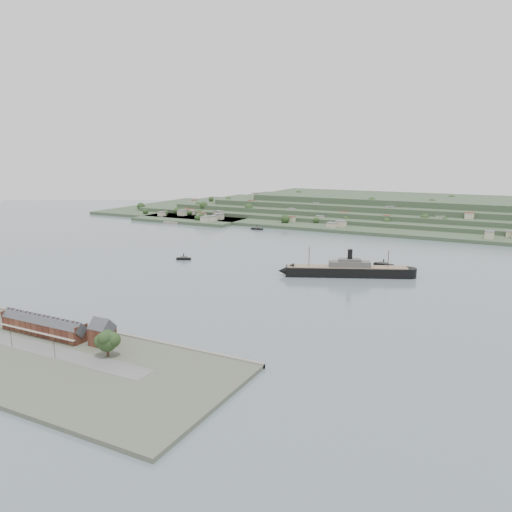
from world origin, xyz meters
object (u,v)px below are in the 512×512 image
at_px(steamship, 343,270).
at_px(terrace_row, 43,326).
at_px(fig_tree, 107,341).
at_px(gabled_building, 102,333).
at_px(tugboat, 184,258).

bearing_deg(steamship, terrace_row, -116.55).
bearing_deg(fig_tree, terrace_row, 172.72).
bearing_deg(terrace_row, gabled_building, 6.12).
height_order(terrace_row, fig_tree, fig_tree).
relative_size(gabled_building, tugboat, 1.05).
height_order(gabled_building, tugboat, gabled_building).
distance_m(steamship, fig_tree, 212.39).
xyz_separation_m(gabled_building, tugboat, (-84.39, 188.31, -6.75)).
xyz_separation_m(tugboat, fig_tree, (97.69, -198.82, 8.55)).
xyz_separation_m(steamship, fig_tree, (-49.17, -206.56, 5.20)).
height_order(terrace_row, tugboat, terrace_row).
distance_m(gabled_building, fig_tree, 17.04).
relative_size(steamship, fig_tree, 7.80).
distance_m(tugboat, fig_tree, 221.69).
distance_m(gabled_building, steamship, 205.79).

